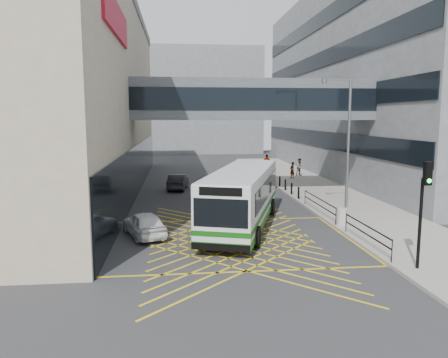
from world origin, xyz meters
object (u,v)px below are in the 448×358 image
object	(u,v)px
car_silver	(222,178)
pedestrian_a	(292,170)
street_lamp	(346,140)
pedestrian_c	(267,163)
pedestrian_b	(300,167)
car_dark	(178,182)
litter_bin	(342,217)
bus	(243,196)
traffic_light	(424,200)
car_white	(144,224)

from	to	relation	value
car_silver	pedestrian_a	bearing A→B (deg)	-171.75
pedestrian_a	street_lamp	bearing A→B (deg)	50.81
car_silver	pedestrian_c	bearing A→B (deg)	-138.98
street_lamp	pedestrian_b	world-z (taller)	street_lamp
pedestrian_a	pedestrian_c	size ratio (longest dim) A/B	0.85
car_silver	pedestrian_a	xyz separation A→B (m)	(7.38, 3.06, 0.28)
car_dark	litter_bin	size ratio (longest dim) A/B	4.40
bus	street_lamp	world-z (taller)	street_lamp
traffic_light	pedestrian_b	distance (m)	28.31
litter_bin	pedestrian_a	xyz separation A→B (m)	(2.18, 18.89, 0.33)
bus	litter_bin	world-z (taller)	bus
car_white	pedestrian_c	size ratio (longest dim) A/B	2.19
pedestrian_b	pedestrian_c	bearing A→B (deg)	107.23
car_silver	traffic_light	xyz separation A→B (m)	(5.60, -23.16, 2.29)
bus	pedestrian_a	bearing A→B (deg)	84.87
car_white	pedestrian_a	world-z (taller)	pedestrian_a
pedestrian_b	pedestrian_c	xyz separation A→B (m)	(-2.72, 3.70, 0.06)
car_white	car_dark	xyz separation A→B (m)	(1.82, 14.91, -0.01)
car_dark	litter_bin	bearing A→B (deg)	130.66
pedestrian_a	traffic_light	bearing A→B (deg)	51.38
car_silver	pedestrian_b	size ratio (longest dim) A/B	2.49
car_white	traffic_light	distance (m)	13.44
car_white	traffic_light	world-z (taller)	traffic_light
car_dark	litter_bin	xyz separation A→B (m)	(9.15, -14.35, -0.02)
traffic_light	pedestrian_c	xyz separation A→B (m)	(0.37, 31.77, -1.86)
traffic_light	litter_bin	xyz separation A→B (m)	(-0.41, 7.32, -2.35)
car_silver	pedestrian_a	world-z (taller)	pedestrian_a
bus	car_dark	xyz separation A→B (m)	(-3.63, 13.42, -1.10)
car_silver	pedestrian_a	distance (m)	7.99
bus	pedestrian_a	world-z (taller)	bus
litter_bin	pedestrian_a	distance (m)	19.02
car_dark	pedestrian_b	bearing A→B (deg)	-145.03
traffic_light	pedestrian_c	world-z (taller)	traffic_light
car_white	pedestrian_c	world-z (taller)	pedestrian_c
litter_bin	pedestrian_a	size ratio (longest dim) A/B	0.59
car_white	pedestrian_c	bearing A→B (deg)	-135.26
bus	traffic_light	world-z (taller)	traffic_light
bus	pedestrian_b	world-z (taller)	bus
bus	car_white	xyz separation A→B (m)	(-5.46, -1.49, -1.10)
car_silver	pedestrian_b	bearing A→B (deg)	-164.78
car_dark	traffic_light	world-z (taller)	traffic_light
car_white	traffic_light	bearing A→B (deg)	129.19
car_white	car_dark	size ratio (longest dim) A/B	0.99
street_lamp	pedestrian_c	world-z (taller)	street_lamp
street_lamp	pedestrian_a	size ratio (longest dim) A/B	5.09
car_white	litter_bin	world-z (taller)	car_white
bus	pedestrian_c	xyz separation A→B (m)	(6.29, 23.52, -0.65)
traffic_light	pedestrian_b	xyz separation A→B (m)	(3.09, 28.07, -1.93)
car_dark	street_lamp	size ratio (longest dim) A/B	0.51
car_silver	pedestrian_b	world-z (taller)	pedestrian_b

